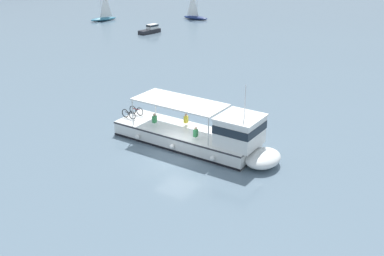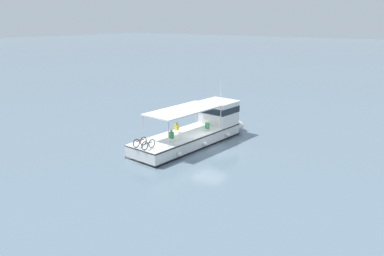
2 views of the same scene
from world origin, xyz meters
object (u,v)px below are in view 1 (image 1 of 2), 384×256
Objects in this scene: ferry_main at (204,136)px; sailboat_far_left at (195,16)px; motorboat_horizon_east at (151,29)px; sailboat_horizon_west at (104,18)px.

ferry_main is 2.41× the size of sailboat_far_left.
ferry_main is 3.42× the size of motorboat_horizon_east.
motorboat_horizon_east is (32.53, 26.20, -0.47)m from ferry_main.
motorboat_horizon_east is 0.70× the size of sailboat_far_left.
sailboat_horizon_west is at bearing 69.47° from motorboat_horizon_east.
sailboat_far_left reaches higher than motorboat_horizon_east.
sailboat_far_left is (8.81, -13.23, 0.00)m from sailboat_horizon_west.
sailboat_horizon_west and sailboat_far_left have the same top height.
motorboat_horizon_east is at bearing 38.85° from ferry_main.
sailboat_horizon_west is 13.81m from motorboat_horizon_east.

